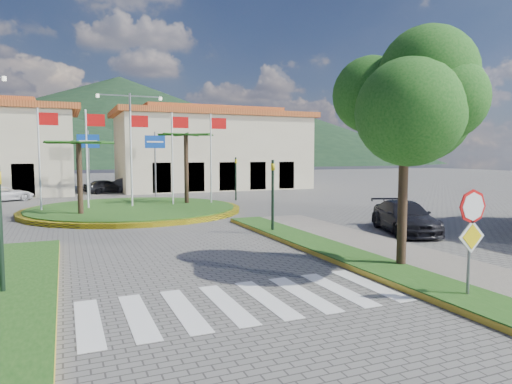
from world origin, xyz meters
name	(u,v)px	position (x,y,z in m)	size (l,w,h in m)	color
ground	(337,380)	(0.00, 0.00, 0.00)	(160.00, 160.00, 0.00)	slate
sidewalk_right	(501,292)	(6.00, 2.00, 0.07)	(4.00, 28.00, 0.15)	gray
verge_right	(464,298)	(4.80, 2.00, 0.09)	(1.60, 28.00, 0.18)	#1C4B15
crosswalk	(243,302)	(0.00, 4.00, 0.01)	(8.00, 3.00, 0.01)	silver
roundabout_island	(134,209)	(0.00, 22.00, 0.17)	(12.70, 12.70, 6.00)	yellow
stop_sign	(471,226)	(4.90, 1.96, 1.79)	(0.80, 0.11, 2.65)	slate
deciduous_tree	(406,95)	(5.50, 5.00, 5.18)	(3.60, 3.60, 6.80)	black
traffic_light_left	(0,218)	(-5.20, 6.50, 1.94)	(0.15, 0.18, 3.20)	black
traffic_light_right	(273,189)	(4.50, 12.00, 1.94)	(0.15, 0.18, 3.20)	black
traffic_light_far	(236,174)	(8.00, 26.00, 1.94)	(0.18, 0.15, 3.20)	black
direction_sign_west	(88,153)	(-2.00, 30.97, 3.53)	(1.60, 0.14, 5.20)	slate
direction_sign_east	(155,153)	(3.00, 30.97, 3.53)	(1.60, 0.14, 5.20)	slate
street_lamp_centre	(131,140)	(1.00, 30.00, 4.50)	(4.80, 0.16, 8.00)	slate
building_right	(213,149)	(10.00, 38.00, 3.90)	(19.08, 9.54, 8.05)	beige
hill_far_mid	(120,120)	(15.00, 160.00, 15.00)	(180.00, 180.00, 30.00)	black
hill_far_east	(294,138)	(70.00, 135.00, 9.00)	(120.00, 120.00, 18.00)	black
hill_near_back	(37,137)	(-10.00, 130.00, 8.00)	(110.00, 110.00, 16.00)	black
white_van	(5,194)	(-7.77, 31.92, 0.53)	(1.77, 3.83, 1.06)	silver
car_dark_a	(105,186)	(-0.44, 36.20, 0.61)	(1.45, 3.60, 1.23)	black
car_dark_b	(134,185)	(2.00, 36.14, 0.68)	(1.44, 4.13, 1.36)	black
car_side_right	(405,217)	(10.00, 10.05, 0.68)	(1.91, 4.70, 1.36)	black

